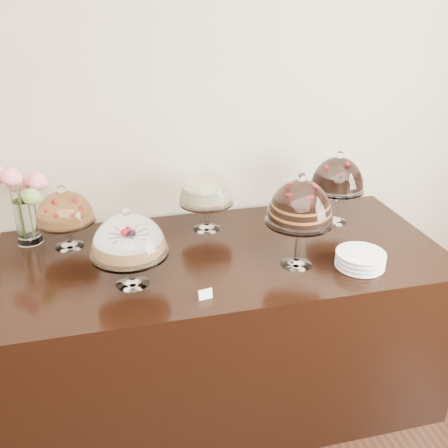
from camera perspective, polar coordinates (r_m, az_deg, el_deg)
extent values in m
cube|color=beige|center=(2.73, -9.86, 12.63)|extent=(5.00, 0.04, 3.00)
cube|color=black|center=(2.72, -0.25, -11.63)|extent=(2.20, 1.00, 0.90)
cone|color=white|center=(2.26, -10.43, -6.40)|extent=(0.15, 0.15, 0.02)
cylinder|color=white|center=(2.22, -10.58, -4.79)|extent=(0.03, 0.03, 0.12)
cylinder|color=white|center=(2.19, -10.71, -3.27)|extent=(0.34, 0.34, 0.01)
cylinder|color=tan|center=(2.17, -10.79, -2.48)|extent=(0.26, 0.26, 0.06)
sphere|color=#B70E19|center=(2.18, -9.10, -1.14)|extent=(0.02, 0.02, 0.02)
sphere|color=#B70E19|center=(2.20, -12.32, -1.15)|extent=(0.02, 0.02, 0.02)
sphere|color=#B70E19|center=(2.09, -11.18, -2.48)|extent=(0.02, 0.02, 0.02)
sphere|color=white|center=(2.11, -11.13, 1.29)|extent=(0.04, 0.04, 0.04)
cone|color=white|center=(2.39, 8.25, -4.30)|extent=(0.15, 0.15, 0.02)
cylinder|color=white|center=(2.34, 8.41, -1.95)|extent=(0.03, 0.03, 0.20)
cylinder|color=white|center=(2.29, 8.57, 0.34)|extent=(0.31, 0.31, 0.01)
cylinder|color=black|center=(2.27, 8.67, 1.65)|extent=(0.22, 0.22, 0.10)
sphere|color=#B70E19|center=(2.28, 9.96, 3.36)|extent=(0.02, 0.02, 0.02)
sphere|color=#B70E19|center=(2.29, 7.82, 3.58)|extent=(0.02, 0.02, 0.02)
sphere|color=#B70E19|center=(2.21, 7.54, 2.78)|extent=(0.02, 0.02, 0.02)
sphere|color=#B70E19|center=(2.20, 9.76, 2.55)|extent=(0.02, 0.02, 0.02)
sphere|color=white|center=(2.21, 8.93, 5.30)|extent=(0.04, 0.04, 0.04)
cone|color=white|center=(2.71, -2.00, -0.26)|extent=(0.15, 0.15, 0.02)
cylinder|color=white|center=(2.68, -2.03, 1.22)|extent=(0.03, 0.03, 0.13)
cylinder|color=white|center=(2.65, -2.05, 2.61)|extent=(0.29, 0.29, 0.01)
cylinder|color=#F4EDBD|center=(2.64, -2.07, 3.46)|extent=(0.23, 0.23, 0.07)
sphere|color=white|center=(2.59, -2.12, 6.41)|extent=(0.04, 0.04, 0.04)
cone|color=white|center=(2.86, 12.40, 0.58)|extent=(0.15, 0.15, 0.02)
cylinder|color=white|center=(2.83, 12.57, 2.32)|extent=(0.03, 0.03, 0.16)
cylinder|color=white|center=(2.79, 12.74, 3.98)|extent=(0.30, 0.30, 0.01)
cylinder|color=black|center=(2.78, 12.83, 4.87)|extent=(0.23, 0.23, 0.08)
sphere|color=#B70E19|center=(2.80, 13.88, 6.05)|extent=(0.02, 0.02, 0.02)
sphere|color=#B70E19|center=(2.78, 11.70, 6.09)|extent=(0.02, 0.02, 0.02)
sphere|color=#B70E19|center=(2.70, 13.22, 5.40)|extent=(0.02, 0.02, 0.02)
sphere|color=white|center=(2.73, 13.13, 7.72)|extent=(0.04, 0.04, 0.04)
cone|color=white|center=(2.65, -17.25, -2.16)|extent=(0.15, 0.15, 0.02)
cylinder|color=white|center=(2.62, -17.44, -0.83)|extent=(0.03, 0.03, 0.11)
cylinder|color=white|center=(2.59, -17.62, 0.39)|extent=(0.29, 0.29, 0.01)
cylinder|color=#AC6A32|center=(2.58, -17.69, 0.89)|extent=(0.25, 0.25, 0.04)
sphere|color=#B70E19|center=(2.58, -16.34, 1.80)|extent=(0.02, 0.02, 0.02)
sphere|color=#B70E19|center=(2.63, -17.39, 2.07)|extent=(0.02, 0.02, 0.02)
sphere|color=#B70E19|center=(2.62, -18.80, 1.76)|extent=(0.02, 0.02, 0.02)
sphere|color=#B70E19|center=(2.56, -19.22, 1.15)|extent=(0.02, 0.02, 0.02)
sphere|color=#B70E19|center=(2.51, -18.17, 0.85)|extent=(0.02, 0.02, 0.02)
sphere|color=#B70E19|center=(2.53, -16.70, 1.18)|extent=(0.02, 0.02, 0.02)
sphere|color=white|center=(2.53, -18.11, 3.84)|extent=(0.04, 0.04, 0.04)
cylinder|color=white|center=(2.72, -21.59, 0.27)|extent=(0.11, 0.11, 0.23)
cylinder|color=#476B2D|center=(2.68, -20.96, 1.63)|extent=(0.01, 0.01, 0.28)
sphere|color=pink|center=(2.62, -20.55, 4.54)|extent=(0.09, 0.09, 0.09)
cylinder|color=#476B2D|center=(2.73, -21.14, 1.69)|extent=(0.01, 0.01, 0.26)
sphere|color=pink|center=(2.72, -20.92, 4.55)|extent=(0.10, 0.10, 0.10)
cylinder|color=#476B2D|center=(2.73, -22.04, 1.55)|extent=(0.01, 0.01, 0.26)
sphere|color=pink|center=(2.72, -22.74, 4.27)|extent=(0.09, 0.09, 0.09)
cylinder|color=#476B2D|center=(2.70, -22.95, 1.96)|extent=(0.01, 0.01, 0.33)
cylinder|color=#476B2D|center=(2.65, -22.24, 1.81)|extent=(0.01, 0.01, 0.34)
sphere|color=pink|center=(2.56, -23.20, 4.98)|extent=(0.09, 0.09, 0.09)
cylinder|color=#476B2D|center=(2.64, -21.25, 0.80)|extent=(0.01, 0.01, 0.25)
sphere|color=#70994A|center=(2.53, -21.14, 2.91)|extent=(0.08, 0.08, 0.08)
cylinder|color=white|center=(2.44, 15.21, -4.63)|extent=(0.22, 0.22, 0.01)
cylinder|color=white|center=(2.43, 15.24, -4.40)|extent=(0.21, 0.21, 0.01)
cylinder|color=white|center=(2.43, 15.27, -4.18)|extent=(0.22, 0.22, 0.01)
cylinder|color=white|center=(2.42, 15.30, -3.95)|extent=(0.21, 0.21, 0.01)
cylinder|color=white|center=(2.42, 15.33, -3.73)|extent=(0.22, 0.22, 0.01)
cylinder|color=white|center=(2.41, 15.36, -3.50)|extent=(0.21, 0.21, 0.01)
cylinder|color=white|center=(2.41, 15.39, -3.27)|extent=(0.22, 0.22, 0.01)
cube|color=white|center=(2.12, -2.13, -8.03)|extent=(0.06, 0.02, 0.04)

